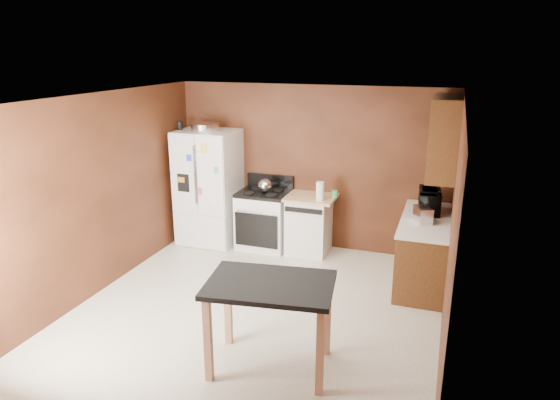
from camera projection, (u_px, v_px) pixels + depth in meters
The scene contains 18 objects.
floor at pixel (257, 310), 5.97m from camera, with size 4.50×4.50×0.00m, color white.
ceiling at pixel (253, 99), 5.24m from camera, with size 4.50×4.50×0.00m, color white.
wall_back at pixel (310, 168), 7.64m from camera, with size 4.20×4.20×0.00m, color #5E2C18.
wall_front at pixel (138, 305), 3.57m from camera, with size 4.20×4.20×0.00m, color #5E2C18.
wall_left at pixel (100, 194), 6.27m from camera, with size 4.50×4.50×0.00m, color #5E2C18.
wall_right at pixel (452, 234), 4.94m from camera, with size 4.50×4.50×0.00m, color #5E2C18.
roasting_pan at pixel (205, 127), 7.62m from camera, with size 0.43×0.43×0.11m, color silver.
pen_cup at pixel (180, 126), 7.68m from camera, with size 0.09×0.09×0.13m, color black.
kettle at pixel (265, 186), 7.57m from camera, with size 0.21×0.21×0.21m, color silver.
paper_towel at pixel (320, 191), 7.20m from camera, with size 0.12×0.12×0.28m, color white.
green_canister at pixel (334, 194), 7.35m from camera, with size 0.10×0.10×0.11m, color #47B965.
toaster at pixel (423, 215), 6.28m from camera, with size 0.17×0.27×0.20m, color silver.
microwave at pixel (429, 202), 6.66m from camera, with size 0.51×0.34×0.28m, color black.
refrigerator at pixel (209, 187), 7.88m from camera, with size 0.90×0.80×1.80m.
gas_range at pixel (264, 218), 7.78m from camera, with size 0.76×0.68×1.10m.
dishwasher at pixel (309, 224), 7.57m from camera, with size 0.78×0.63×0.89m.
right_cabinets at pixel (430, 217), 6.46m from camera, with size 0.63×1.58×2.45m.
island at pixel (270, 296), 4.71m from camera, with size 1.29×0.95×0.91m.
Camera 1 is at (2.02, -4.93, 3.02)m, focal length 32.00 mm.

